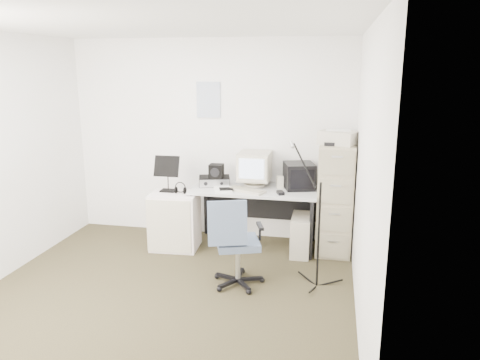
% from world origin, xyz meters
% --- Properties ---
extents(floor, '(3.60, 3.60, 0.01)m').
position_xyz_m(floor, '(0.00, 0.00, -0.01)').
color(floor, '#2E291E').
rests_on(floor, ground).
extents(ceiling, '(3.60, 3.60, 0.01)m').
position_xyz_m(ceiling, '(0.00, 0.00, 2.50)').
color(ceiling, white).
rests_on(ceiling, ground).
extents(wall_back, '(3.60, 0.02, 2.50)m').
position_xyz_m(wall_back, '(0.00, 1.80, 1.25)').
color(wall_back, white).
rests_on(wall_back, ground).
extents(wall_front, '(3.60, 0.02, 2.50)m').
position_xyz_m(wall_front, '(0.00, -1.80, 1.25)').
color(wall_front, white).
rests_on(wall_front, ground).
extents(wall_right, '(0.02, 3.60, 2.50)m').
position_xyz_m(wall_right, '(1.80, 0.00, 1.25)').
color(wall_right, white).
rests_on(wall_right, ground).
extents(wall_calendar, '(0.30, 0.02, 0.44)m').
position_xyz_m(wall_calendar, '(-0.02, 1.79, 1.75)').
color(wall_calendar, white).
rests_on(wall_calendar, wall_back).
extents(filing_cabinet, '(0.40, 0.60, 1.30)m').
position_xyz_m(filing_cabinet, '(1.58, 1.48, 0.65)').
color(filing_cabinet, gray).
rests_on(filing_cabinet, floor).
extents(printer, '(0.47, 0.40, 0.15)m').
position_xyz_m(printer, '(1.58, 1.41, 1.38)').
color(printer, '#B8AC90').
rests_on(printer, filing_cabinet).
extents(desk, '(1.50, 0.70, 0.73)m').
position_xyz_m(desk, '(0.63, 1.45, 0.36)').
color(desk, silver).
rests_on(desk, floor).
extents(crt_monitor, '(0.38, 0.40, 0.42)m').
position_xyz_m(crt_monitor, '(0.61, 1.57, 0.94)').
color(crt_monitor, '#B8AC90').
rests_on(crt_monitor, desk).
extents(crt_tv, '(0.42, 0.44, 0.31)m').
position_xyz_m(crt_tv, '(1.15, 1.56, 0.88)').
color(crt_tv, black).
rests_on(crt_tv, desk).
extents(desk_speaker, '(0.10, 0.10, 0.15)m').
position_xyz_m(desk_speaker, '(0.92, 1.53, 0.80)').
color(desk_speaker, beige).
rests_on(desk_speaker, desk).
extents(keyboard, '(0.49, 0.34, 0.03)m').
position_xyz_m(keyboard, '(0.56, 1.29, 0.74)').
color(keyboard, '#B8AC90').
rests_on(keyboard, desk).
extents(mouse, '(0.11, 0.13, 0.03)m').
position_xyz_m(mouse, '(0.96, 1.25, 0.75)').
color(mouse, black).
rests_on(mouse, desk).
extents(radio_receiver, '(0.43, 0.35, 0.11)m').
position_xyz_m(radio_receiver, '(0.11, 1.51, 0.78)').
color(radio_receiver, black).
rests_on(radio_receiver, desk).
extents(radio_speaker, '(0.17, 0.16, 0.17)m').
position_xyz_m(radio_speaker, '(0.15, 1.47, 0.92)').
color(radio_speaker, black).
rests_on(radio_speaker, radio_receiver).
extents(papers, '(0.27, 0.32, 0.02)m').
position_xyz_m(papers, '(0.28, 1.28, 0.74)').
color(papers, white).
rests_on(papers, desk).
extents(pc_tower, '(0.22, 0.49, 0.46)m').
position_xyz_m(pc_tower, '(1.21, 1.32, 0.23)').
color(pc_tower, '#B8AC90').
rests_on(pc_tower, floor).
extents(office_chair, '(0.68, 0.68, 0.93)m').
position_xyz_m(office_chair, '(0.64, 0.38, 0.46)').
color(office_chair, slate).
rests_on(office_chair, floor).
extents(side_cart, '(0.58, 0.48, 0.69)m').
position_xyz_m(side_cart, '(-0.30, 1.20, 0.34)').
color(side_cart, white).
rests_on(side_cart, floor).
extents(music_stand, '(0.32, 0.20, 0.45)m').
position_xyz_m(music_stand, '(-0.40, 1.27, 0.91)').
color(music_stand, black).
rests_on(music_stand, side_cart).
extents(headphones, '(0.17, 0.17, 0.03)m').
position_xyz_m(headphones, '(-0.23, 1.21, 0.73)').
color(headphones, black).
rests_on(headphones, side_cart).
extents(mic_stand, '(0.03, 0.03, 1.41)m').
position_xyz_m(mic_stand, '(1.43, 0.51, 0.70)').
color(mic_stand, black).
rests_on(mic_stand, floor).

